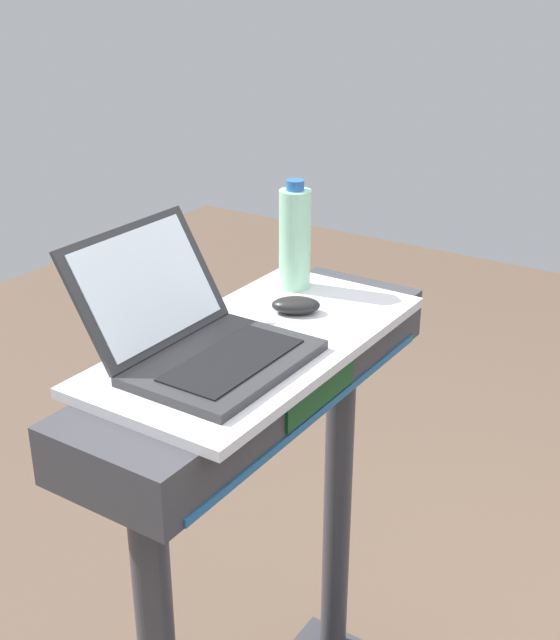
# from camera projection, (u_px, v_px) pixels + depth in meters

# --- Properties ---
(desk_board) EXTENTS (0.72, 0.36, 0.02)m
(desk_board) POSITION_uv_depth(u_px,v_px,m) (258.00, 343.00, 1.61)
(desk_board) COLOR silver
(desk_board) RESTS_ON treadmill_base
(laptop) EXTENTS (0.33, 0.35, 0.22)m
(laptop) POSITION_uv_depth(u_px,v_px,m) (199.00, 336.00, 1.51)
(laptop) COLOR #2D2D30
(laptop) RESTS_ON desk_board
(computer_mouse) EXTENTS (0.10, 0.12, 0.03)m
(computer_mouse) POSITION_uv_depth(u_px,v_px,m) (296.00, 305.00, 1.72)
(computer_mouse) COLOR black
(computer_mouse) RESTS_ON desk_board
(water_bottle) EXTENTS (0.07, 0.07, 0.24)m
(water_bottle) POSITION_uv_depth(u_px,v_px,m) (295.00, 238.00, 1.81)
(water_bottle) COLOR #9EDBB2
(water_bottle) RESTS_ON desk_board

